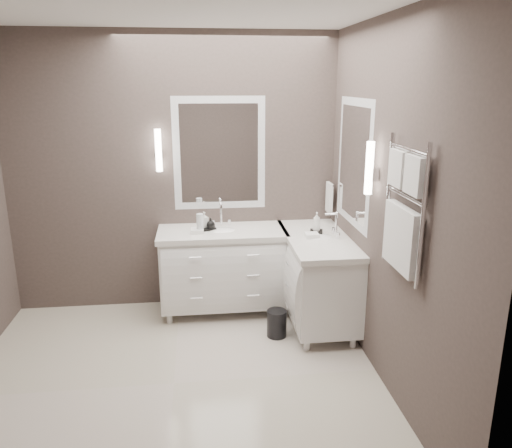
{
  "coord_description": "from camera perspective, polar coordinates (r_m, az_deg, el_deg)",
  "views": [
    {
      "loc": [
        0.24,
        -3.39,
        2.23
      ],
      "look_at": [
        0.72,
        0.7,
        1.05
      ],
      "focal_mm": 35.0,
      "sensor_mm": 36.0,
      "label": 1
    }
  ],
  "objects": [
    {
      "name": "soap_bottle_b",
      "position": [
        4.79,
        -5.2,
        0.11
      ],
      "size": [
        0.1,
        0.1,
        0.1
      ],
      "primitive_type": "imported",
      "rotation": [
        0.0,
        0.0,
        0.31
      ],
      "color": "black",
      "rests_on": "amenity_tray_back"
    },
    {
      "name": "wall_right",
      "position": [
        3.76,
        14.83,
        1.9
      ],
      "size": [
        0.01,
        3.0,
        2.7
      ],
      "primitive_type": "cube",
      "color": "#473C39",
      "rests_on": "floor"
    },
    {
      "name": "floor",
      "position": [
        4.07,
        -9.36,
        -17.58
      ],
      "size": [
        3.2,
        3.0,
        0.01
      ],
      "primitive_type": "cube",
      "color": "beige",
      "rests_on": "ground"
    },
    {
      "name": "waste_bin",
      "position": [
        4.6,
        2.38,
        -11.27
      ],
      "size": [
        0.18,
        0.18,
        0.25
      ],
      "primitive_type": "cylinder",
      "rotation": [
        0.0,
        0.0,
        -0.01
      ],
      "color": "black",
      "rests_on": "floor"
    },
    {
      "name": "towel_bar_corner",
      "position": [
        5.05,
        8.37,
        3.07
      ],
      "size": [
        0.03,
        0.22,
        0.3
      ],
      "color": "white",
      "rests_on": "wall_right"
    },
    {
      "name": "wall_back",
      "position": [
        4.98,
        -9.37,
        5.59
      ],
      "size": [
        3.2,
        0.01,
        2.7
      ],
      "primitive_type": "cube",
      "color": "#473C39",
      "rests_on": "floor"
    },
    {
      "name": "soap_bottle_a",
      "position": [
        4.84,
        -5.94,
        0.51
      ],
      "size": [
        0.09,
        0.09,
        0.15
      ],
      "primitive_type": "imported",
      "rotation": [
        0.0,
        0.0,
        0.35
      ],
      "color": "white",
      "rests_on": "amenity_tray_back"
    },
    {
      "name": "mirror_back",
      "position": [
        4.93,
        -4.21,
        8.01
      ],
      "size": [
        0.9,
        0.02,
        1.1
      ],
      "color": "white",
      "rests_on": "wall_back"
    },
    {
      "name": "amenity_tray_right",
      "position": [
        4.74,
        6.89,
        -0.93
      ],
      "size": [
        0.15,
        0.18,
        0.02
      ],
      "primitive_type": "cube",
      "rotation": [
        0.0,
        0.0,
        -0.26
      ],
      "color": "black",
      "rests_on": "vanity_right"
    },
    {
      "name": "amenity_tray_back",
      "position": [
        4.84,
        -5.55,
        -0.52
      ],
      "size": [
        0.17,
        0.14,
        0.02
      ],
      "primitive_type": "cube",
      "rotation": [
        0.0,
        0.0,
        0.15
      ],
      "color": "black",
      "rests_on": "vanity_back"
    },
    {
      "name": "soap_bottle_c",
      "position": [
        4.71,
        6.93,
        0.26
      ],
      "size": [
        0.08,
        0.08,
        0.18
      ],
      "primitive_type": "imported",
      "rotation": [
        0.0,
        0.0,
        -0.1
      ],
      "color": "white",
      "rests_on": "amenity_tray_right"
    },
    {
      "name": "mirror_right",
      "position": [
        4.46,
        11.1,
        6.9
      ],
      "size": [
        0.02,
        0.9,
        1.1
      ],
      "color": "white",
      "rests_on": "wall_right"
    },
    {
      "name": "ceiling",
      "position": [
        3.43,
        -11.57,
        23.62
      ],
      "size": [
        3.2,
        3.0,
        0.01
      ],
      "primitive_type": "cube",
      "color": "white",
      "rests_on": "wall_back"
    },
    {
      "name": "vanity_back",
      "position": [
        4.94,
        -3.81,
        -4.74
      ],
      "size": [
        1.24,
        0.59,
        0.97
      ],
      "color": "white",
      "rests_on": "floor"
    },
    {
      "name": "water_bottle",
      "position": [
        4.73,
        -6.43,
        0.07
      ],
      "size": [
        0.08,
        0.08,
        0.19
      ],
      "primitive_type": "cylinder",
      "rotation": [
        0.0,
        0.0,
        -0.32
      ],
      "color": "silver",
      "rests_on": "vanity_back"
    },
    {
      "name": "vanity_right",
      "position": [
        4.76,
        7.03,
        -5.65
      ],
      "size": [
        0.59,
        1.24,
        0.97
      ],
      "color": "white",
      "rests_on": "floor"
    },
    {
      "name": "towel_ladder",
      "position": [
        3.37,
        16.45,
        0.92
      ],
      "size": [
        0.06,
        0.58,
        0.9
      ],
      "color": "white",
      "rests_on": "wall_right"
    },
    {
      "name": "sconce_right",
      "position": [
        3.89,
        12.82,
        6.14
      ],
      "size": [
        0.06,
        0.06,
        0.4
      ],
      "color": "white",
      "rests_on": "wall_right"
    },
    {
      "name": "sconce_back",
      "position": [
        4.87,
        -11.08,
        8.17
      ],
      "size": [
        0.06,
        0.06,
        0.4
      ],
      "color": "white",
      "rests_on": "wall_back"
    },
    {
      "name": "wall_front",
      "position": [
        2.1,
        -12.7,
        -9.31
      ],
      "size": [
        3.2,
        0.01,
        2.7
      ],
      "primitive_type": "cube",
      "color": "#473C39",
      "rests_on": "floor"
    }
  ]
}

